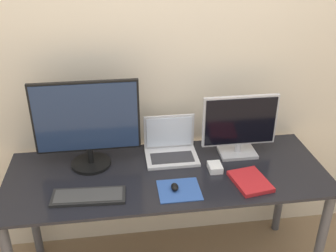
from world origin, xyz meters
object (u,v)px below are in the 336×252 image
object	(u,v)px
keyboard	(89,196)
book	(250,181)
monitor_left	(87,124)
power_brick	(215,167)
monitor_right	(240,126)
laptop	(171,147)
mouse	(175,187)

from	to	relation	value
keyboard	book	world-z (taller)	book
monitor_left	book	xyz separation A→B (m)	(0.88, -0.31, -0.26)
power_brick	monitor_right	bearing A→B (deg)	41.30
laptop	power_brick	size ratio (longest dim) A/B	3.21
book	power_brick	bearing A→B (deg)	136.93
power_brick	mouse	bearing A→B (deg)	-148.83
laptop	book	distance (m)	0.53
monitor_left	laptop	xyz separation A→B (m)	(0.48, 0.05, -0.22)
monitor_right	mouse	world-z (taller)	monitor_right
mouse	keyboard	bearing A→B (deg)	-179.77
monitor_left	monitor_right	size ratio (longest dim) A/B	1.31
book	keyboard	bearing A→B (deg)	-179.44
mouse	book	xyz separation A→B (m)	(0.42, 0.01, -0.01)
monitor_right	laptop	bearing A→B (deg)	173.78
keyboard	power_brick	size ratio (longest dim) A/B	3.99
laptop	mouse	size ratio (longest dim) A/B	4.94
laptop	mouse	distance (m)	0.37
monitor_left	laptop	distance (m)	0.53
mouse	book	bearing A→B (deg)	0.90
monitor_right	power_brick	size ratio (longest dim) A/B	4.64
book	monitor_left	bearing A→B (deg)	160.44
monitor_right	book	size ratio (longest dim) A/B	1.74
mouse	laptop	bearing A→B (deg)	85.13
monitor_right	mouse	xyz separation A→B (m)	(-0.44, -0.32, -0.18)
laptop	book	xyz separation A→B (m)	(0.39, -0.36, -0.05)
laptop	keyboard	distance (m)	0.61
monitor_right	power_brick	bearing A→B (deg)	-138.70
keyboard	monitor_right	bearing A→B (deg)	19.58
monitor_right	monitor_left	bearing A→B (deg)	-180.00
monitor_left	book	world-z (taller)	monitor_left
mouse	power_brick	xyz separation A→B (m)	(0.26, 0.16, -0.00)
monitor_left	mouse	bearing A→B (deg)	-35.08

